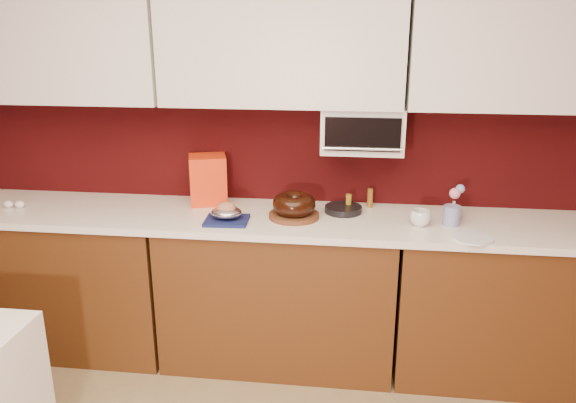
# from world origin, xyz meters

# --- Properties ---
(wall_back) EXTENTS (4.00, 0.02, 2.50)m
(wall_back) POSITION_xyz_m (0.00, 2.25, 1.25)
(wall_back) COLOR #350707
(wall_back) RESTS_ON floor
(base_cabinet_left) EXTENTS (1.31, 0.58, 0.86)m
(base_cabinet_left) POSITION_xyz_m (-1.33, 1.94, 0.43)
(base_cabinet_left) COLOR #532C10
(base_cabinet_left) RESTS_ON floor
(base_cabinet_center) EXTENTS (1.31, 0.58, 0.86)m
(base_cabinet_center) POSITION_xyz_m (0.00, 1.94, 0.43)
(base_cabinet_center) COLOR #532C10
(base_cabinet_center) RESTS_ON floor
(base_cabinet_right) EXTENTS (1.31, 0.58, 0.86)m
(base_cabinet_right) POSITION_xyz_m (1.33, 1.94, 0.43)
(base_cabinet_right) COLOR #532C10
(base_cabinet_right) RESTS_ON floor
(countertop) EXTENTS (4.00, 0.62, 0.04)m
(countertop) POSITION_xyz_m (0.00, 1.94, 0.88)
(countertop) COLOR white
(countertop) RESTS_ON base_cabinet_center
(upper_cabinet_left) EXTENTS (1.31, 0.33, 0.70)m
(upper_cabinet_left) POSITION_xyz_m (-1.33, 2.08, 1.85)
(upper_cabinet_left) COLOR white
(upper_cabinet_left) RESTS_ON wall_back
(upper_cabinet_center) EXTENTS (1.31, 0.33, 0.70)m
(upper_cabinet_center) POSITION_xyz_m (0.00, 2.08, 1.85)
(upper_cabinet_center) COLOR white
(upper_cabinet_center) RESTS_ON wall_back
(upper_cabinet_right) EXTENTS (1.31, 0.33, 0.70)m
(upper_cabinet_right) POSITION_xyz_m (1.33, 2.08, 1.85)
(upper_cabinet_right) COLOR white
(upper_cabinet_right) RESTS_ON wall_back
(toaster_oven) EXTENTS (0.45, 0.30, 0.25)m
(toaster_oven) POSITION_xyz_m (0.45, 2.10, 1.38)
(toaster_oven) COLOR white
(toaster_oven) RESTS_ON upper_cabinet_center
(toaster_oven_door) EXTENTS (0.40, 0.02, 0.18)m
(toaster_oven_door) POSITION_xyz_m (0.45, 1.94, 1.38)
(toaster_oven_door) COLOR black
(toaster_oven_door) RESTS_ON toaster_oven
(toaster_oven_handle) EXTENTS (0.42, 0.02, 0.02)m
(toaster_oven_handle) POSITION_xyz_m (0.45, 1.93, 1.30)
(toaster_oven_handle) COLOR silver
(toaster_oven_handle) RESTS_ON toaster_oven
(cake_base) EXTENTS (0.32, 0.32, 0.03)m
(cake_base) POSITION_xyz_m (0.09, 1.92, 0.91)
(cake_base) COLOR brown
(cake_base) RESTS_ON countertop
(bundt_cake) EXTENTS (0.24, 0.24, 0.10)m
(bundt_cake) POSITION_xyz_m (0.09, 1.92, 0.98)
(bundt_cake) COLOR black
(bundt_cake) RESTS_ON cake_base
(navy_towel) EXTENTS (0.24, 0.21, 0.02)m
(navy_towel) POSITION_xyz_m (-0.27, 1.81, 0.91)
(navy_towel) COLOR navy
(navy_towel) RESTS_ON countertop
(foil_ham_nest) EXTENTS (0.19, 0.16, 0.06)m
(foil_ham_nest) POSITION_xyz_m (-0.27, 1.81, 0.96)
(foil_ham_nest) COLOR silver
(foil_ham_nest) RESTS_ON navy_towel
(roasted_ham) EXTENTS (0.11, 0.10, 0.07)m
(roasted_ham) POSITION_xyz_m (-0.27, 1.81, 0.98)
(roasted_ham) COLOR #BB7755
(roasted_ham) RESTS_ON foil_ham_nest
(pandoro_box) EXTENTS (0.26, 0.25, 0.29)m
(pandoro_box) POSITION_xyz_m (-0.45, 2.13, 1.05)
(pandoro_box) COLOR red
(pandoro_box) RESTS_ON countertop
(dark_pan) EXTENTS (0.23, 0.23, 0.04)m
(dark_pan) POSITION_xyz_m (0.36, 2.05, 0.92)
(dark_pan) COLOR black
(dark_pan) RESTS_ON countertop
(coffee_mug) EXTENTS (0.12, 0.12, 0.11)m
(coffee_mug) POSITION_xyz_m (0.77, 1.88, 0.95)
(coffee_mug) COLOR white
(coffee_mug) RESTS_ON countertop
(blue_jar) EXTENTS (0.11, 0.11, 0.11)m
(blue_jar) POSITION_xyz_m (0.94, 1.91, 0.95)
(blue_jar) COLOR navy
(blue_jar) RESTS_ON countertop
(flower_vase) EXTENTS (0.08, 0.08, 0.12)m
(flower_vase) POSITION_xyz_m (0.96, 2.01, 0.96)
(flower_vase) COLOR silver
(flower_vase) RESTS_ON countertop
(flower_pink) EXTENTS (0.06, 0.06, 0.06)m
(flower_pink) POSITION_xyz_m (0.96, 2.01, 1.05)
(flower_pink) COLOR pink
(flower_pink) RESTS_ON flower_vase
(flower_blue) EXTENTS (0.05, 0.05, 0.05)m
(flower_blue) POSITION_xyz_m (0.99, 2.03, 1.07)
(flower_blue) COLOR #859CD5
(flower_blue) RESTS_ON flower_vase
(china_plate) EXTENTS (0.22, 0.22, 0.01)m
(china_plate) POSITION_xyz_m (1.02, 1.71, 0.91)
(china_plate) COLOR white
(china_plate) RESTS_ON countertop
(amber_bottle) EXTENTS (0.04, 0.04, 0.10)m
(amber_bottle) POSITION_xyz_m (0.39, 2.09, 0.95)
(amber_bottle) COLOR olive
(amber_bottle) RESTS_ON countertop
(egg_left) EXTENTS (0.07, 0.06, 0.05)m
(egg_left) POSITION_xyz_m (-1.53, 1.89, 0.92)
(egg_left) COLOR silver
(egg_left) RESTS_ON countertop
(egg_right) EXTENTS (0.07, 0.06, 0.04)m
(egg_right) POSITION_xyz_m (-1.60, 1.89, 0.92)
(egg_right) COLOR silver
(egg_right) RESTS_ON countertop
(amber_bottle_tall) EXTENTS (0.04, 0.04, 0.11)m
(amber_bottle_tall) POSITION_xyz_m (0.51, 2.17, 0.96)
(amber_bottle_tall) COLOR brown
(amber_bottle_tall) RESTS_ON countertop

